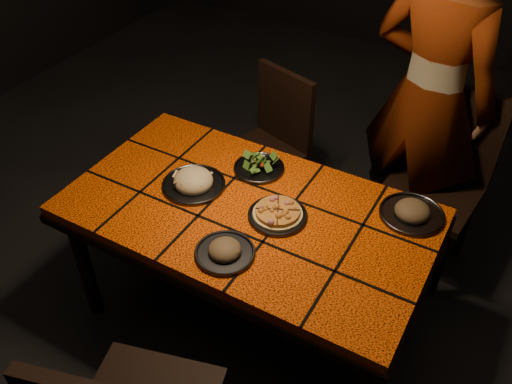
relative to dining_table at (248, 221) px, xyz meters
The scene contains 10 objects.
room_shell 0.83m from the dining_table, ahead, with size 6.04×7.04×3.08m.
dining_table is the anchor object (origin of this frame).
chair_far_left 0.89m from the dining_table, 111.15° to the left, with size 0.52×0.52×0.92m.
chair_far_right 1.12m from the dining_table, 54.88° to the left, with size 0.51×0.51×1.03m.
diner 1.13m from the dining_table, 63.72° to the left, with size 0.69×0.45×1.88m, color brown.
plate_pizza 0.17m from the dining_table, ahead, with size 0.29×0.29×0.04m.
plate_pasta 0.31m from the dining_table, behind, with size 0.29×0.29×0.10m.
plate_salad 0.30m from the dining_table, 109.18° to the left, with size 0.24×0.24×0.07m.
plate_mushroom_a 0.31m from the dining_table, 77.52° to the right, with size 0.25×0.25×0.08m.
plate_mushroom_b 0.72m from the dining_table, 25.84° to the left, with size 0.28×0.28×0.09m.
Camera 1 is at (0.91, -1.52, 2.33)m, focal length 38.00 mm.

